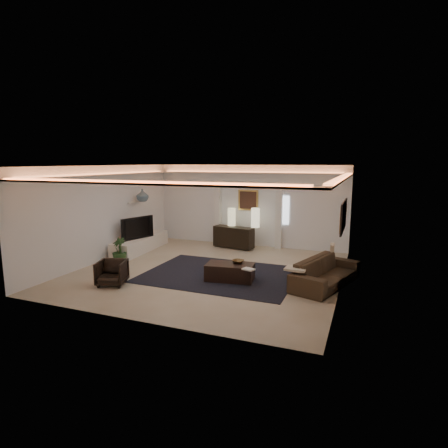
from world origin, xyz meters
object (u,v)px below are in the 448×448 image
(armchair, at_px, (112,273))
(sofa, at_px, (326,272))
(console, at_px, (234,237))
(coffee_table, at_px, (230,272))

(armchair, bearing_deg, sofa, 2.71)
(console, distance_m, sofa, 4.53)
(console, distance_m, coffee_table, 3.58)
(console, height_order, coffee_table, console)
(armchair, bearing_deg, console, 54.91)
(sofa, xyz_separation_m, coffee_table, (-2.34, -0.48, -0.13))
(coffee_table, bearing_deg, armchair, -159.37)
(sofa, relative_size, coffee_table, 1.89)
(coffee_table, relative_size, armchair, 1.77)
(coffee_table, height_order, armchair, armchair)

